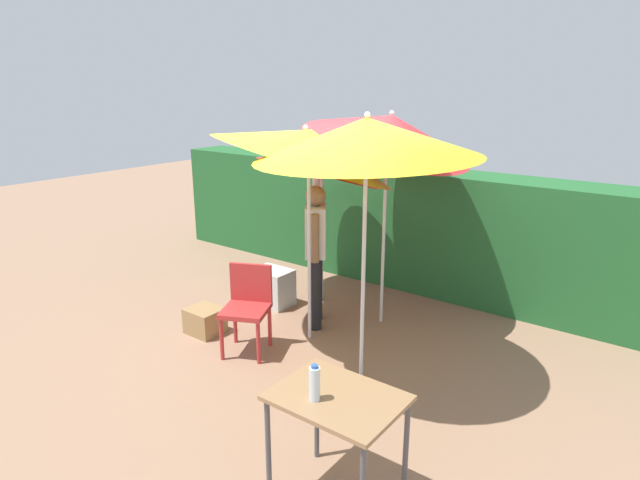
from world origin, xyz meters
TOP-DOWN VIEW (x-y plane):
  - ground_plane at (0.00, 0.00)m, footprint 24.00×24.00m
  - hedge_row at (0.00, 2.37)m, footprint 8.00×0.70m
  - umbrella_rainbow at (0.79, -0.11)m, footprint 1.93×1.93m
  - umbrella_orange at (-0.68, 1.21)m, footprint 1.60×1.55m
  - umbrella_yellow at (-0.13, 0.26)m, footprint 1.98×1.89m
  - umbrella_navy at (0.32, 1.09)m, footprint 1.85×1.83m
  - person_vendor at (-0.25, 0.56)m, footprint 0.39×0.50m
  - chair_plastic at (-0.42, -0.36)m, footprint 0.59×0.59m
  - cooler_box at (-1.01, 0.67)m, footprint 0.47×0.35m
  - crate_cardboard at (-1.08, -0.37)m, footprint 0.37×0.33m
  - folding_table at (1.50, -1.52)m, footprint 0.80×0.60m
  - bottle_water at (1.41, -1.64)m, footprint 0.07×0.07m

SIDE VIEW (x-z plane):
  - ground_plane at x=0.00m, z-range 0.00..0.00m
  - crate_cardboard at x=-1.08m, z-range 0.00..0.28m
  - cooler_box at x=-1.01m, z-range 0.00..0.45m
  - chair_plastic at x=-0.42m, z-range 0.07..0.96m
  - folding_table at x=1.50m, z-range 0.29..1.07m
  - hedge_row at x=0.00m, z-range 0.00..1.58m
  - bottle_water at x=1.41m, z-range 0.78..1.02m
  - person_vendor at x=-0.25m, z-range -0.01..1.87m
  - umbrella_orange at x=-0.68m, z-range 0.65..2.80m
  - umbrella_yellow at x=-0.13m, z-range 0.75..3.36m
  - umbrella_navy at x=0.32m, z-range 0.89..3.45m
  - umbrella_rainbow at x=0.79m, z-range 1.00..3.43m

